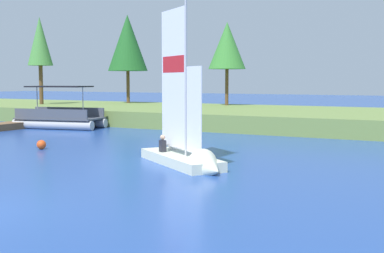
{
  "coord_description": "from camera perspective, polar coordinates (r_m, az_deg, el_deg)",
  "views": [
    {
      "loc": [
        10.28,
        -7.53,
        3.12
      ],
      "look_at": [
        0.67,
        10.89,
        1.2
      ],
      "focal_mm": 47.08,
      "sensor_mm": 36.0,
      "label": 1
    }
  ],
  "objects": [
    {
      "name": "shore_bank",
      "position": [
        35.14,
        10.46,
        0.97
      ],
      "size": [
        80.0,
        12.93,
        1.06
      ],
      "primitive_type": "cube",
      "color": "olive",
      "rests_on": "ground"
    },
    {
      "name": "shoreline_tree_left",
      "position": [
        45.18,
        -16.85,
        9.14
      ],
      "size": [
        2.09,
        2.09,
        7.4
      ],
      "color": "brown",
      "rests_on": "shore_bank"
    },
    {
      "name": "shoreline_tree_midleft",
      "position": [
        46.0,
        -7.31,
        9.37
      ],
      "size": [
        3.55,
        3.55,
        7.89
      ],
      "color": "brown",
      "rests_on": "shore_bank"
    },
    {
      "name": "shoreline_tree_centre",
      "position": [
        41.48,
        3.99,
        9.11
      ],
      "size": [
        3.04,
        3.04,
        6.76
      ],
      "color": "brown",
      "rests_on": "shore_bank"
    },
    {
      "name": "wooden_dock",
      "position": [
        34.98,
        -18.52,
        0.24
      ],
      "size": [
        1.49,
        6.76,
        0.42
      ],
      "primitive_type": "cube",
      "color": "brown",
      "rests_on": "ground"
    },
    {
      "name": "sailboat",
      "position": [
        17.97,
        -0.19,
        -3.08
      ],
      "size": [
        4.9,
        4.01,
        6.5
      ],
      "rotation": [
        0.0,
        0.0,
        -0.62
      ],
      "color": "silver",
      "rests_on": "ground"
    },
    {
      "name": "pontoon_boat",
      "position": [
        33.88,
        -14.71,
        0.98
      ],
      "size": [
        5.98,
        3.5,
        2.74
      ],
      "rotation": [
        0.0,
        0.0,
        0.19
      ],
      "color": "#B2B2B7",
      "rests_on": "ground"
    },
    {
      "name": "channel_buoy",
      "position": [
        23.77,
        -16.69,
        -1.98
      ],
      "size": [
        0.42,
        0.42,
        0.42
      ],
      "primitive_type": "sphere",
      "color": "#E54C19",
      "rests_on": "ground"
    }
  ]
}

